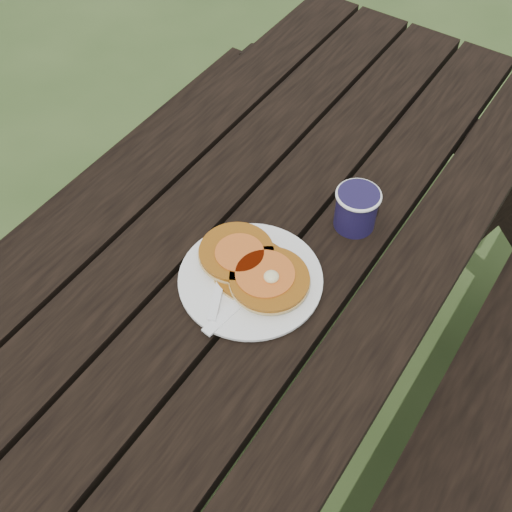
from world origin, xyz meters
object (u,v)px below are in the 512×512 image
Objects in this scene: picnic_table at (248,345)px; plate at (251,280)px; coffee_cup at (357,207)px; pancake_stack at (254,267)px.

picnic_table is 6.86× the size of plate.
plate is at bearing -111.39° from coffee_cup.
pancake_stack is at bearing -44.54° from picnic_table.
picnic_table is 0.40m from plate.
picnic_table is 20.01× the size of coffee_cup.
pancake_stack is (-0.00, 0.01, 0.02)m from plate.
plate is 0.02m from pancake_stack.
pancake_stack is (0.05, -0.05, 0.41)m from picnic_table.
pancake_stack is at bearing -113.24° from coffee_cup.
coffee_cup reaches higher than pancake_stack.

